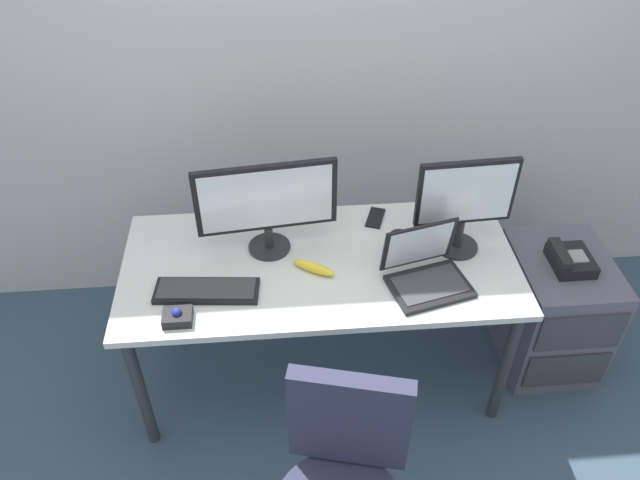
% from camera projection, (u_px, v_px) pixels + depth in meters
% --- Properties ---
extents(ground_plane, '(8.00, 8.00, 0.00)m').
position_uv_depth(ground_plane, '(320.00, 369.00, 3.08)').
color(ground_plane, '#364B5D').
extents(back_wall, '(6.00, 0.10, 2.80)m').
position_uv_depth(back_wall, '(306.00, 34.00, 2.73)').
color(back_wall, silver).
rests_on(back_wall, ground).
extents(desk, '(1.65, 0.76, 0.72)m').
position_uv_depth(desk, '(320.00, 274.00, 2.67)').
color(desk, silver).
rests_on(desk, ground).
extents(file_cabinet, '(0.42, 0.53, 0.61)m').
position_uv_depth(file_cabinet, '(552.00, 310.00, 2.98)').
color(file_cabinet, '#555463').
rests_on(file_cabinet, ground).
extents(desk_phone, '(0.17, 0.20, 0.09)m').
position_uv_depth(desk_phone, '(570.00, 259.00, 2.74)').
color(desk_phone, black).
rests_on(desk_phone, file_cabinet).
extents(monitor_main, '(0.58, 0.18, 0.42)m').
position_uv_depth(monitor_main, '(267.00, 203.00, 2.53)').
color(monitor_main, '#262628').
rests_on(monitor_main, desk).
extents(monitor_side, '(0.41, 0.18, 0.44)m').
position_uv_depth(monitor_side, '(465.00, 200.00, 2.53)').
color(monitor_side, '#262628').
rests_on(monitor_side, desk).
extents(keyboard, '(0.42, 0.17, 0.03)m').
position_uv_depth(keyboard, '(207.00, 290.00, 2.47)').
color(keyboard, black).
rests_on(keyboard, desk).
extents(laptop, '(0.36, 0.33, 0.24)m').
position_uv_depth(laptop, '(426.00, 271.00, 2.50)').
color(laptop, black).
rests_on(laptop, desk).
extents(trackball_mouse, '(0.11, 0.09, 0.07)m').
position_uv_depth(trackball_mouse, '(177.00, 316.00, 2.35)').
color(trackball_mouse, black).
rests_on(trackball_mouse, desk).
extents(coffee_mug, '(0.09, 0.08, 0.10)m').
position_uv_depth(coffee_mug, '(399.00, 244.00, 2.63)').
color(coffee_mug, black).
rests_on(coffee_mug, desk).
extents(cell_phone, '(0.11, 0.16, 0.01)m').
position_uv_depth(cell_phone, '(375.00, 218.00, 2.84)').
color(cell_phone, black).
rests_on(cell_phone, desk).
extents(banana, '(0.18, 0.14, 0.04)m').
position_uv_depth(banana, '(314.00, 268.00, 2.56)').
color(banana, yellow).
rests_on(banana, desk).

